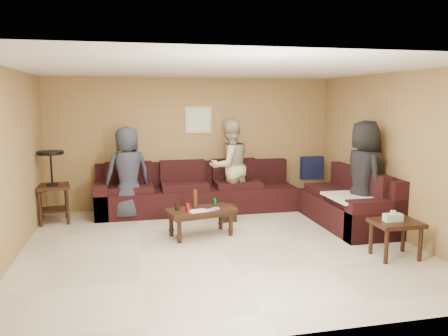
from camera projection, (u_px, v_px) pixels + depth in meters
name	position (u px, v px, depth m)	size (l,w,h in m)	color
room	(220.00, 131.00, 6.02)	(5.60, 5.50, 2.50)	beige
sectional_sofa	(246.00, 198.00, 7.87)	(4.65, 2.90, 0.97)	black
coffee_table	(201.00, 213.00, 6.70)	(1.11, 0.73, 0.71)	black
end_table_left	(52.00, 185.00, 7.40)	(0.62, 0.62, 1.23)	black
side_table_right	(396.00, 226.00, 5.76)	(0.62, 0.51, 0.65)	black
waste_bin	(228.00, 213.00, 7.58)	(0.24, 0.24, 0.29)	black
wall_art	(198.00, 120.00, 8.43)	(0.52, 0.04, 0.52)	tan
person_left	(128.00, 173.00, 7.63)	(0.80, 0.52, 1.63)	#2A2D3A
person_middle	(230.00, 166.00, 8.16)	(0.83, 0.65, 1.71)	#BBAE8B
person_right	(363.00, 176.00, 6.93)	(0.86, 0.56, 1.77)	black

